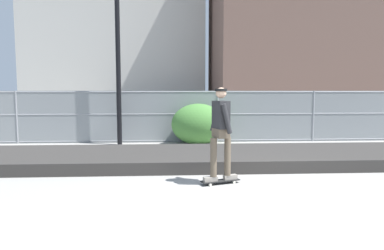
{
  "coord_description": "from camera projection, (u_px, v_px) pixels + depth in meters",
  "views": [
    {
      "loc": [
        -1.63,
        -5.4,
        1.84
      ],
      "look_at": [
        -1.08,
        4.35,
        0.88
      ],
      "focal_mm": 32.43,
      "sensor_mm": 36.0,
      "label": 1
    }
  ],
  "objects": [
    {
      "name": "ground_plane",
      "position": [
        273.0,
        204.0,
        5.63
      ],
      "size": [
        120.0,
        120.0,
        0.0
      ],
      "primitive_type": "plane",
      "color": "gray"
    },
    {
      "name": "gravel_berm",
      "position": [
        236.0,
        157.0,
        8.97
      ],
      "size": [
        15.1,
        2.68,
        0.29
      ],
      "primitive_type": "cube",
      "color": "#33302D",
      "rests_on": "ground_plane"
    },
    {
      "name": "skateboard",
      "position": [
        220.0,
        181.0,
        6.89
      ],
      "size": [
        0.82,
        0.44,
        0.07
      ],
      "color": "black",
      "rests_on": "ground_plane"
    },
    {
      "name": "skater",
      "position": [
        221.0,
        128.0,
        6.79
      ],
      "size": [
        0.71,
        0.62,
        1.84
      ],
      "color": "gray",
      "rests_on": "skateboard"
    },
    {
      "name": "chain_fence",
      "position": [
        218.0,
        116.0,
        12.51
      ],
      "size": [
        21.27,
        0.06,
        1.85
      ],
      "color": "gray",
      "rests_on": "ground_plane"
    },
    {
      "name": "street_lamp",
      "position": [
        117.0,
        23.0,
        11.53
      ],
      "size": [
        0.44,
        0.44,
        6.52
      ],
      "color": "black",
      "rests_on": "ground_plane"
    },
    {
      "name": "parked_car_near",
      "position": [
        96.0,
        114.0,
        15.42
      ],
      "size": [
        4.46,
        2.06,
        1.66
      ],
      "color": "black",
      "rests_on": "ground_plane"
    },
    {
      "name": "parked_car_mid",
      "position": [
        238.0,
        113.0,
        16.21
      ],
      "size": [
        4.49,
        2.12,
        1.66
      ],
      "color": "silver",
      "rests_on": "ground_plane"
    },
    {
      "name": "library_building",
      "position": [
        118.0,
        18.0,
        49.97
      ],
      "size": [
        24.13,
        12.22,
        24.62
      ],
      "color": "#B2AFA8",
      "rests_on": "ground_plane"
    },
    {
      "name": "office_block",
      "position": [
        295.0,
        4.0,
        42.53
      ],
      "size": [
        19.77,
        14.62,
        25.04
      ],
      "color": "brown",
      "rests_on": "ground_plane"
    },
    {
      "name": "shrub_left",
      "position": [
        198.0,
        124.0,
        11.89
      ],
      "size": [
        1.83,
        1.49,
        1.41
      ],
      "color": "#477F38",
      "rests_on": "ground_plane"
    }
  ]
}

